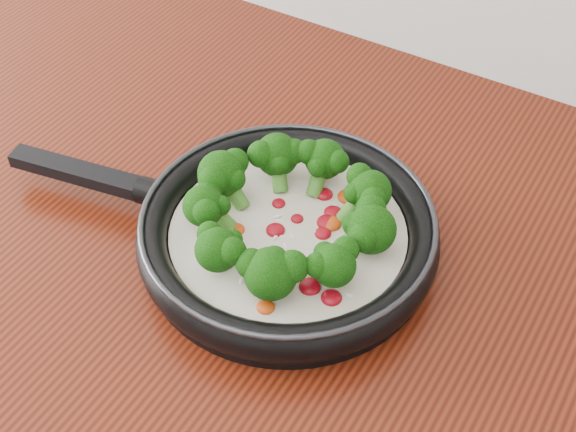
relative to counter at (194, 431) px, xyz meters
The scene contains 2 objects.
counter is the anchor object (origin of this frame).
skillet 0.50m from the counter, ahead, with size 0.47×0.34×0.08m.
Camera 1 is at (0.43, 0.65, 1.49)m, focal length 50.61 mm.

